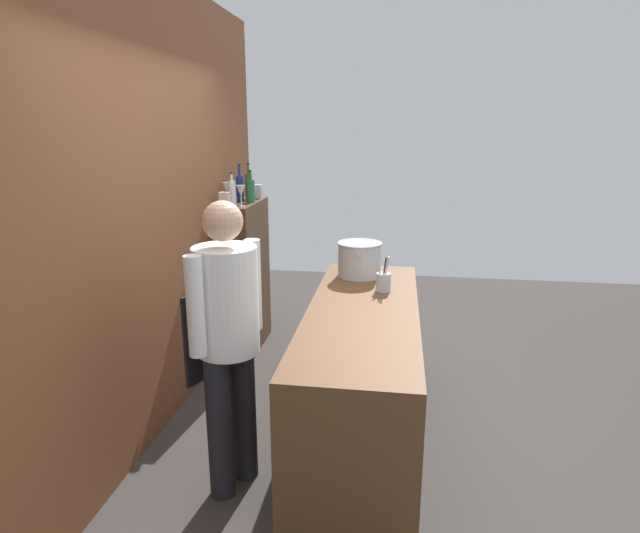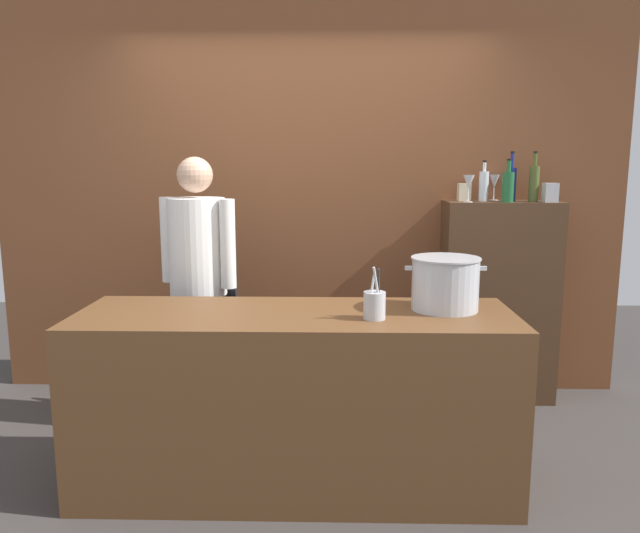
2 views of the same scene
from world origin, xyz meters
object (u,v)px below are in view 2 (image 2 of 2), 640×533
object	(u,v)px
wine_glass_tall	(469,183)
utensil_crock	(375,305)
stockpot_large	(445,284)
wine_glass_wide	(494,182)
wine_bottle_green	(508,186)
wine_bottle_cobalt	(511,183)
wine_bottle_clear	(484,185)
chef	(199,274)
spice_tin_cream	(464,192)
spice_tin_silver	(550,193)
wine_bottle_olive	(534,183)

from	to	relation	value
wine_glass_tall	utensil_crock	bearing A→B (deg)	-119.29
stockpot_large	wine_glass_wide	bearing A→B (deg)	66.25
wine_glass_tall	wine_bottle_green	bearing A→B (deg)	-2.35
utensil_crock	wine_bottle_green	bearing A→B (deg)	52.26
wine_glass_wide	wine_bottle_green	bearing A→B (deg)	-80.18
stockpot_large	wine_bottle_cobalt	xyz separation A→B (m)	(0.62, 1.12, 0.46)
wine_bottle_green	wine_bottle_clear	xyz separation A→B (m)	(-0.12, 0.13, -0.00)
chef	stockpot_large	bearing A→B (deg)	-179.19
wine_bottle_clear	spice_tin_cream	xyz separation A→B (m)	(-0.12, 0.02, -0.05)
wine_bottle_cobalt	spice_tin_cream	xyz separation A→B (m)	(-0.30, 0.04, -0.06)
chef	wine_glass_wide	bearing A→B (deg)	-137.58
utensil_crock	spice_tin_silver	size ratio (longest dim) A/B	2.05
wine_bottle_olive	wine_glass_wide	xyz separation A→B (m)	(-0.22, 0.14, -0.00)
wine_bottle_clear	spice_tin_cream	world-z (taller)	wine_bottle_clear
wine_glass_tall	wine_bottle_clear	bearing A→B (deg)	42.98
utensil_crock	spice_tin_silver	distance (m)	1.78
wine_bottle_cobalt	wine_glass_wide	size ratio (longest dim) A/B	1.87
utensil_crock	wine_bottle_clear	world-z (taller)	wine_bottle_clear
chef	wine_bottle_clear	xyz separation A→B (m)	(1.81, 0.53, 0.51)
wine_bottle_cobalt	wine_bottle_clear	bearing A→B (deg)	174.00
wine_glass_wide	spice_tin_cream	xyz separation A→B (m)	(-0.21, -0.05, -0.06)
wine_bottle_clear	spice_tin_silver	xyz separation A→B (m)	(0.40, -0.11, -0.04)
stockpot_large	wine_glass_tall	distance (m)	1.16
wine_bottle_olive	spice_tin_cream	size ratio (longest dim) A/B	2.81
wine_bottle_cobalt	wine_glass_tall	size ratio (longest dim) A/B	1.86
wine_glass_tall	spice_tin_silver	xyz separation A→B (m)	(0.53, 0.00, -0.06)
wine_bottle_olive	wine_bottle_cobalt	world-z (taller)	same
wine_bottle_green	wine_bottle_olive	bearing A→B (deg)	19.92
wine_glass_tall	stockpot_large	bearing A→B (deg)	-107.39
wine_glass_wide	wine_bottle_olive	bearing A→B (deg)	-31.62
wine_bottle_clear	utensil_crock	bearing A→B (deg)	-121.22
chef	wine_bottle_olive	size ratio (longest dim) A/B	5.07
spice_tin_cream	wine_bottle_green	bearing A→B (deg)	-31.36
wine_bottle_olive	wine_glass_tall	world-z (taller)	wine_bottle_olive
utensil_crock	chef	bearing A→B (deg)	141.39
chef	wine_glass_tall	xyz separation A→B (m)	(1.69, 0.41, 0.53)
wine_bottle_olive	wine_bottle_cobalt	xyz separation A→B (m)	(-0.14, 0.04, -0.00)
wine_bottle_green	spice_tin_cream	distance (m)	0.30
wine_glass_wide	spice_tin_cream	world-z (taller)	wine_glass_wide
spice_tin_cream	wine_bottle_clear	bearing A→B (deg)	-10.85
wine_bottle_olive	spice_tin_silver	world-z (taller)	wine_bottle_olive
wine_glass_tall	wine_glass_wide	bearing A→B (deg)	42.24
wine_bottle_green	wine_glass_tall	size ratio (longest dim) A/B	1.59
wine_bottle_olive	wine_glass_tall	xyz separation A→B (m)	(-0.44, -0.06, 0.00)
chef	wine_bottle_olive	bearing A→B (deg)	-142.82
wine_bottle_clear	spice_tin_cream	distance (m)	0.13
utensil_crock	wine_glass_tall	size ratio (longest dim) A/B	1.45
stockpot_large	spice_tin_silver	world-z (taller)	spice_tin_silver
wine_bottle_cobalt	spice_tin_cream	distance (m)	0.31
utensil_crock	spice_tin_cream	distance (m)	1.59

